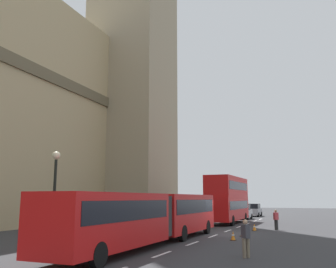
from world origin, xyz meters
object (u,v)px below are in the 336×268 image
Objects in this scene: traffic_cone_east at (254,227)px; street_lamp at (54,191)px; sedan_trailing at (254,210)px; pedestrian_by_kerb at (276,219)px; sedan_lead at (243,212)px; articulated_bus at (152,214)px; double_decker_bus at (228,198)px; traffic_cone_middle at (243,232)px; traffic_cone_west at (233,236)px; pedestrian_near_cones at (246,237)px.

street_lamp is (-14.78, 8.53, 2.77)m from traffic_cone_east.
sedan_trailing reaches higher than pedestrian_by_kerb.
street_lamp is at bearing 172.07° from sedan_lead.
traffic_cone_east is (11.55, -4.02, -1.46)m from articulated_bus.
articulated_bus is at bearing 179.95° from sedan_trailing.
double_decker_bus is at bearing 0.01° from articulated_bus.
street_lamp is at bearing 139.33° from traffic_cone_middle.
traffic_cone_west is 6.95m from pedestrian_near_cones.
articulated_bus reaches higher than sedan_trailing.
traffic_cone_middle is at bearing -1.88° from traffic_cone_west.
traffic_cone_west is (3.94, -3.89, -1.46)m from articulated_bus.
double_decker_bus is 9.08m from pedestrian_by_kerb.
sedan_trailing is 32.50m from traffic_cone_west.
pedestrian_by_kerb is at bearing -159.65° from sedan_lead.
traffic_cone_west and traffic_cone_east have the same top height.
street_lamp is at bearing 93.07° from pedestrian_near_cones.
pedestrian_near_cones is (-30.97, -6.04, -0.00)m from sedan_lead.
street_lamp reaches higher than sedan_lead.
sedan_lead is (8.67, 0.11, -1.80)m from double_decker_bus.
traffic_cone_west is 9.00m from pedestrian_by_kerb.
traffic_cone_middle is (-29.56, -3.95, -0.63)m from sedan_trailing.
traffic_cone_west is 1.00× the size of traffic_cone_middle.
articulated_bus is 6.56m from pedestrian_near_cones.
sedan_lead is 7.59× the size of traffic_cone_east.
pedestrian_by_kerb is at bearing -11.31° from traffic_cone_west.
traffic_cone_east is at bearing 126.28° from pedestrian_by_kerb.
pedestrian_near_cones is 1.00× the size of pedestrian_by_kerb.
sedan_lead reaches higher than traffic_cone_middle.
pedestrian_by_kerb reaches higher than traffic_cone_west.
pedestrian_by_kerb is (1.20, -1.63, 0.63)m from traffic_cone_east.
traffic_cone_east is at bearing -153.52° from double_decker_bus.
sedan_lead reaches higher than traffic_cone_west.
sedan_lead is 0.83× the size of street_lamp.
sedan_lead is 2.60× the size of pedestrian_near_cones.
sedan_trailing is 39.32m from pedestrian_near_cones.
pedestrian_by_kerb is (8.81, -1.76, 0.63)m from traffic_cone_west.
double_decker_bus is at bearing 26.48° from traffic_cone_east.
traffic_cone_middle and traffic_cone_east have the same top height.
street_lamp is at bearing 150.02° from traffic_cone_east.
pedestrian_near_cones is at bearing -168.19° from traffic_cone_middle.
pedestrian_near_cones is (0.56, -10.44, -2.14)m from street_lamp.
articulated_bus is at bearing 135.36° from traffic_cone_west.
double_decker_bus reaches higher than traffic_cone_west.
sedan_lead is at bearing 9.34° from traffic_cone_west.
traffic_cone_west and traffic_cone_middle have the same top height.
double_decker_bus is 13.79m from traffic_cone_middle.
articulated_bus is 4.12× the size of sedan_lead.
articulated_bus reaches higher than sedan_lead.
sedan_lead is 1.00× the size of sedan_trailing.
traffic_cone_east is at bearing -166.13° from sedan_lead.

